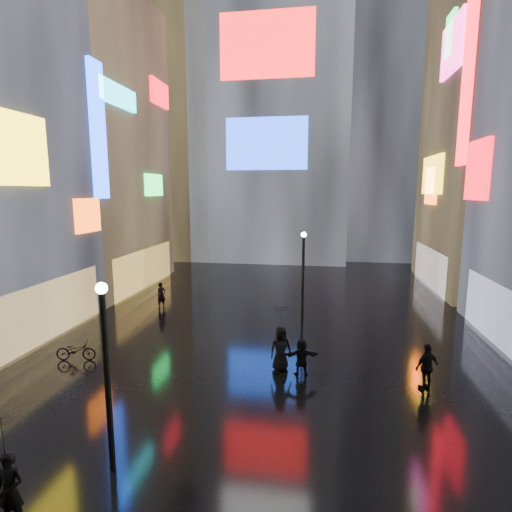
% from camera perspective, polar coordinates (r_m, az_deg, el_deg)
% --- Properties ---
extents(ground, '(140.00, 140.00, 0.00)m').
position_cam_1_polar(ground, '(24.16, 3.07, -8.71)').
color(ground, black).
rests_on(ground, ground).
extents(building_left_far, '(10.28, 12.00, 22.00)m').
position_cam_1_polar(building_left_far, '(34.39, -23.98, 14.40)').
color(building_left_far, black).
rests_on(building_left_far, ground).
extents(tower_main, '(16.00, 14.20, 42.00)m').
position_cam_1_polar(tower_main, '(49.04, 2.77, 25.33)').
color(tower_main, black).
rests_on(tower_main, ground).
extents(tower_flank_right, '(12.00, 12.00, 34.00)m').
position_cam_1_polar(tower_flank_right, '(50.21, 17.64, 19.84)').
color(tower_flank_right, black).
rests_on(tower_flank_right, ground).
extents(tower_flank_left, '(10.00, 10.00, 26.00)m').
position_cam_1_polar(tower_flank_left, '(48.08, -11.25, 15.74)').
color(tower_flank_left, black).
rests_on(tower_flank_left, ground).
extents(lamp_near, '(0.30, 0.30, 5.20)m').
position_cam_1_polar(lamp_near, '(11.41, -20.58, -14.66)').
color(lamp_near, black).
rests_on(lamp_near, ground).
extents(lamp_far, '(0.30, 0.30, 5.20)m').
position_cam_1_polar(lamp_far, '(22.73, 6.74, -2.23)').
color(lamp_far, black).
rests_on(lamp_far, ground).
extents(pedestrian_0, '(0.65, 0.43, 1.77)m').
position_cam_1_polar(pedestrian_0, '(11.65, -31.67, -26.60)').
color(pedestrian_0, black).
rests_on(pedestrian_0, ground).
extents(pedestrian_3, '(1.12, 0.91, 1.78)m').
position_cam_1_polar(pedestrian_3, '(16.93, 23.23, -14.33)').
color(pedestrian_3, black).
rests_on(pedestrian_3, ground).
extents(pedestrian_4, '(1.07, 0.91, 1.87)m').
position_cam_1_polar(pedestrian_4, '(17.16, 3.56, -13.08)').
color(pedestrian_4, black).
rests_on(pedestrian_4, ground).
extents(pedestrian_5, '(1.50, 0.74, 1.55)m').
position_cam_1_polar(pedestrian_5, '(16.84, 6.51, -14.17)').
color(pedestrian_5, black).
rests_on(pedestrian_5, ground).
extents(pedestrian_6, '(0.69, 0.72, 1.66)m').
position_cam_1_polar(pedestrian_6, '(26.43, -13.35, -5.49)').
color(pedestrian_6, black).
rests_on(pedestrian_6, ground).
extents(umbrella_0, '(1.44, 1.44, 0.92)m').
position_cam_1_polar(umbrella_0, '(10.95, -32.31, -20.81)').
color(umbrella_0, black).
rests_on(umbrella_0, pedestrian_0).
extents(umbrella_2, '(1.18, 1.19, 0.91)m').
position_cam_1_polar(umbrella_2, '(16.68, 3.61, -8.67)').
color(umbrella_2, black).
rests_on(umbrella_2, pedestrian_4).
extents(bicycle, '(1.83, 0.89, 0.92)m').
position_cam_1_polar(bicycle, '(19.88, -24.33, -12.19)').
color(bicycle, black).
rests_on(bicycle, ground).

